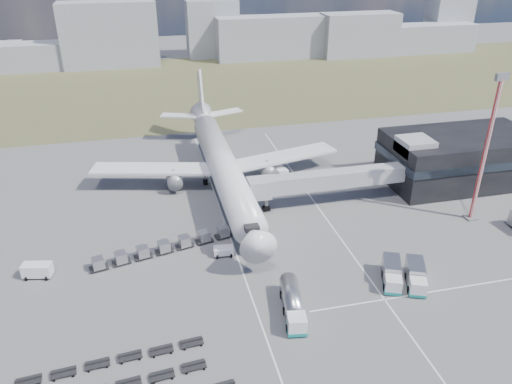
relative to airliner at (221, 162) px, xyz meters
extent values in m
plane|color=#565659|center=(0.00, -32.38, -5.29)|extent=(420.00, 420.00, 0.00)
cube|color=brown|center=(0.00, 77.62, -5.29)|extent=(420.00, 90.00, 0.01)
cube|color=silver|center=(-2.00, -27.38, -5.29)|extent=(0.25, 110.00, 0.01)
cube|color=silver|center=(16.00, -27.38, -5.29)|extent=(0.25, 110.00, 0.01)
cube|color=silver|center=(25.00, -40.38, -5.29)|extent=(40.00, 0.25, 0.01)
cube|color=black|center=(48.00, -8.38, -0.29)|extent=(30.00, 16.00, 10.00)
cube|color=#262D38|center=(48.00, -8.38, 0.91)|extent=(30.40, 16.40, 1.60)
cube|color=#939399|center=(36.00, -10.38, 4.21)|extent=(6.00, 6.00, 3.00)
cube|color=#939399|center=(18.10, -11.88, -0.19)|extent=(29.80, 3.00, 3.00)
cube|color=#939399|center=(4.70, -12.38, -0.19)|extent=(4.00, 3.60, 3.40)
cylinder|color=slate|center=(6.20, -11.88, -2.74)|extent=(0.70, 0.70, 5.10)
cylinder|color=black|center=(6.20, -11.88, -4.84)|extent=(1.40, 0.90, 1.40)
cylinder|color=silver|center=(0.00, -2.38, 0.01)|extent=(5.60, 48.00, 5.60)
cone|color=silver|center=(0.00, -28.88, 0.01)|extent=(5.60, 5.00, 5.60)
cone|color=silver|center=(0.00, 25.62, 0.81)|extent=(5.60, 8.00, 5.60)
cube|color=black|center=(0.00, -26.88, 0.81)|extent=(2.20, 2.00, 0.80)
cube|color=silver|center=(-13.00, 2.62, -1.19)|extent=(25.59, 11.38, 0.50)
cube|color=silver|center=(13.00, 2.62, -1.19)|extent=(25.59, 11.38, 0.50)
cylinder|color=slate|center=(-9.50, 0.62, -2.89)|extent=(3.00, 5.00, 3.00)
cylinder|color=slate|center=(9.50, 0.62, -2.89)|extent=(3.00, 5.00, 3.00)
cube|color=silver|center=(-5.50, 27.62, 1.21)|extent=(9.49, 5.63, 0.35)
cube|color=silver|center=(5.50, 27.62, 1.21)|extent=(9.49, 5.63, 0.35)
cube|color=silver|center=(0.00, 28.62, 6.51)|extent=(0.50, 9.06, 11.45)
cylinder|color=slate|center=(0.00, -23.38, -4.04)|extent=(0.50, 0.50, 2.50)
cylinder|color=slate|center=(-3.20, 1.62, -4.04)|extent=(0.60, 0.60, 2.50)
cylinder|color=slate|center=(3.20, 1.62, -4.04)|extent=(0.60, 0.60, 2.50)
cylinder|color=black|center=(0.00, -23.38, -4.79)|extent=(0.50, 1.20, 1.20)
cube|color=#9498A1|center=(-56.27, 115.71, -0.36)|extent=(32.46, 12.00, 9.87)
cube|color=#9498A1|center=(-23.28, 114.54, 6.71)|extent=(35.96, 12.00, 24.00)
cube|color=#9498A1|center=(17.71, 124.09, 6.03)|extent=(20.98, 12.00, 22.65)
cube|color=#9498A1|center=(40.86, 114.60, 3.12)|extent=(45.92, 12.00, 16.81)
cube|color=#9498A1|center=(77.73, 110.46, 3.42)|extent=(31.90, 12.00, 17.43)
cube|color=#9498A1|center=(107.31, 111.43, 0.58)|extent=(47.76, 12.00, 11.74)
cube|color=#9498A1|center=(125.39, 120.64, 5.60)|extent=(18.23, 12.00, 21.78)
cube|color=silver|center=(2.04, -43.72, -3.85)|extent=(2.74, 2.74, 2.29)
cube|color=#167F7B|center=(2.04, -43.72, -4.74)|extent=(2.85, 2.85, 0.50)
cylinder|color=#A7A7AB|center=(2.81, -38.90, -3.40)|extent=(3.64, 7.77, 2.49)
cube|color=slate|center=(2.81, -38.90, -4.55)|extent=(3.54, 7.75, 0.35)
cylinder|color=black|center=(2.58, -40.38, -4.79)|extent=(2.73, 1.49, 1.10)
cube|color=silver|center=(-4.00, -24.38, -4.58)|extent=(3.28, 2.01, 1.43)
cube|color=silver|center=(-31.88, -23.64, -4.16)|extent=(4.52, 2.72, 2.26)
cube|color=silver|center=(12.12, 1.20, -3.88)|extent=(3.21, 5.64, 2.47)
cube|color=#167F7B|center=(12.12, 1.20, -4.89)|extent=(3.32, 5.74, 0.40)
cube|color=silver|center=(17.80, -39.07, -4.00)|extent=(2.95, 2.89, 2.19)
cube|color=#167F7B|center=(17.80, -39.07, -4.84)|extent=(3.08, 3.02, 0.45)
cube|color=#A7A7AB|center=(19.12, -35.85, -3.60)|extent=(3.94, 5.14, 2.59)
cube|color=silver|center=(20.93, -40.36, -4.00)|extent=(2.95, 2.89, 2.19)
cube|color=#167F7B|center=(20.93, -40.36, -4.84)|extent=(3.08, 3.02, 0.45)
cube|color=#A7A7AB|center=(22.25, -37.13, -3.60)|extent=(3.94, 5.14, 2.59)
cube|color=black|center=(-23.18, -23.83, -4.97)|extent=(3.11, 2.31, 0.19)
cube|color=#A7A7AB|center=(-23.18, -23.83, -4.06)|extent=(2.07, 2.07, 1.61)
cube|color=black|center=(-19.83, -23.04, -4.97)|extent=(3.11, 2.31, 0.19)
cube|color=#A7A7AB|center=(-19.83, -23.04, -4.06)|extent=(2.07, 2.07, 1.61)
cube|color=black|center=(-16.49, -22.26, -4.97)|extent=(3.11, 2.31, 0.19)
cube|color=#A7A7AB|center=(-16.49, -22.26, -4.06)|extent=(2.07, 2.07, 1.61)
cube|color=black|center=(-13.15, -21.47, -4.97)|extent=(3.11, 2.31, 0.19)
cube|color=#A7A7AB|center=(-13.15, -21.47, -4.06)|extent=(2.07, 2.07, 1.61)
cube|color=black|center=(-9.80, -20.68, -4.97)|extent=(3.11, 2.31, 0.19)
cube|color=#A7A7AB|center=(-9.80, -20.68, -4.06)|extent=(2.07, 2.07, 1.61)
cube|color=black|center=(-6.46, -19.89, -4.97)|extent=(3.11, 2.31, 0.19)
cube|color=#A7A7AB|center=(-6.46, -19.89, -4.06)|extent=(2.07, 2.07, 1.61)
cube|color=black|center=(-3.11, -19.11, -4.97)|extent=(3.11, 2.31, 0.19)
cube|color=#A7A7AB|center=(-3.11, -19.11, -4.06)|extent=(2.07, 2.07, 1.61)
cube|color=black|center=(0.23, -18.32, -4.97)|extent=(3.11, 2.31, 0.19)
cube|color=#A7A7AB|center=(0.23, -18.32, -4.06)|extent=(2.07, 2.07, 1.61)
cube|color=black|center=(-21.22, -43.66, -4.95)|extent=(22.66, 3.50, 0.68)
cylinder|color=red|center=(41.34, -23.10, 7.39)|extent=(0.71, 0.71, 25.37)
cube|color=slate|center=(41.34, -23.10, 20.38)|extent=(2.50, 0.95, 1.22)
cube|color=#565659|center=(41.34, -23.10, -5.14)|extent=(2.03, 2.03, 0.30)
camera|label=1|loc=(-14.23, -89.96, 39.88)|focal=35.00mm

